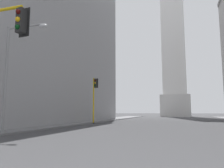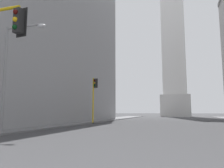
{
  "view_description": "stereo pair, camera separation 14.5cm",
  "coord_description": "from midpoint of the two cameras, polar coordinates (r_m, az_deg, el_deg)",
  "views": [
    {
      "loc": [
        1.52,
        -0.6,
        1.64
      ],
      "look_at": [
        -14.8,
        51.65,
        8.54
      ],
      "focal_mm": 35.0,
      "sensor_mm": 36.0,
      "label": 1
    },
    {
      "loc": [
        1.65,
        -0.56,
        1.64
      ],
      "look_at": [
        -14.8,
        51.65,
        8.54
      ],
      "focal_mm": 35.0,
      "sensor_mm": 36.0,
      "label": 2
    }
  ],
  "objects": [
    {
      "name": "obelisk",
      "position": [
        82.66,
        15.27,
        19.83
      ],
      "size": [
        9.09,
        9.09,
        81.08
      ],
      "color": "silver",
      "rests_on": "ground_plane"
    },
    {
      "name": "street_lamp",
      "position": [
        17.23,
        -24.69,
        4.36
      ],
      "size": [
        3.38,
        0.36,
        7.86
      ],
      "color": "gray",
      "rests_on": "ground_plane"
    },
    {
      "name": "traffic_light_mid_left",
      "position": [
        30.78,
        -4.73,
        -2.47
      ],
      "size": [
        0.79,
        0.51,
        6.33
      ],
      "color": "yellow",
      "rests_on": "ground_plane"
    },
    {
      "name": "sidewalk_left",
      "position": [
        30.49,
        -10.59,
        -10.01
      ],
      "size": [
        5.0,
        87.87,
        0.15
      ],
      "primitive_type": "cube",
      "color": "slate",
      "rests_on": "ground_plane"
    }
  ]
}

